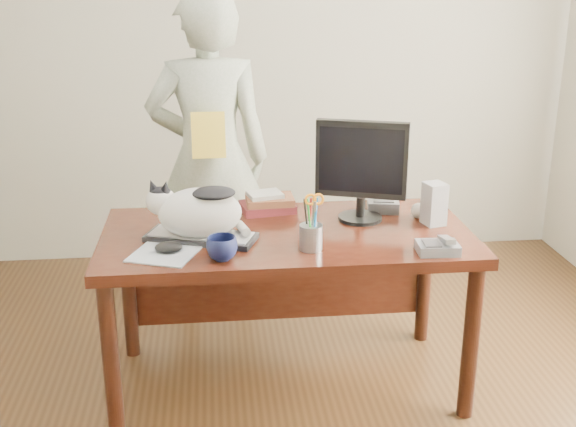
% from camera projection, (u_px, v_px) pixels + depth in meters
% --- Properties ---
extents(room, '(4.50, 4.50, 4.50)m').
position_uv_depth(room, '(306.00, 124.00, 2.37)').
color(room, black).
rests_on(room, ground).
extents(desk, '(1.60, 0.80, 0.75)m').
position_uv_depth(desk, '(285.00, 256.00, 3.26)').
color(desk, black).
rests_on(desk, ground).
extents(keyboard, '(0.49, 0.32, 0.03)m').
position_uv_depth(keyboard, '(201.00, 237.00, 3.04)').
color(keyboard, black).
rests_on(keyboard, desk).
extents(cat, '(0.45, 0.32, 0.26)m').
position_uv_depth(cat, '(197.00, 210.00, 3.00)').
color(cat, white).
rests_on(cat, keyboard).
extents(monitor, '(0.40, 0.25, 0.46)m').
position_uv_depth(monitor, '(361.00, 165.00, 3.18)').
color(monitor, black).
rests_on(monitor, desk).
extents(pen_cup, '(0.10, 0.10, 0.24)m').
position_uv_depth(pen_cup, '(311.00, 234.00, 2.92)').
color(pen_cup, '#95959B').
rests_on(pen_cup, desk).
extents(mousepad, '(0.31, 0.29, 0.01)m').
position_uv_depth(mousepad, '(164.00, 254.00, 2.88)').
color(mousepad, silver).
rests_on(mousepad, desk).
extents(mouse, '(0.13, 0.11, 0.04)m').
position_uv_depth(mouse, '(169.00, 247.00, 2.89)').
color(mouse, black).
rests_on(mouse, mousepad).
extents(coffee_mug, '(0.15, 0.15, 0.10)m').
position_uv_depth(coffee_mug, '(222.00, 248.00, 2.82)').
color(coffee_mug, '#0C1133').
rests_on(coffee_mug, desk).
extents(phone, '(0.17, 0.14, 0.08)m').
position_uv_depth(phone, '(438.00, 247.00, 2.90)').
color(phone, slate).
rests_on(phone, desk).
extents(speaker, '(0.11, 0.11, 0.19)m').
position_uv_depth(speaker, '(434.00, 204.00, 3.20)').
color(speaker, '#9C9C9E').
rests_on(speaker, desk).
extents(baseball, '(0.07, 0.07, 0.07)m').
position_uv_depth(baseball, '(419.00, 211.00, 3.29)').
color(baseball, beige).
rests_on(baseball, desk).
extents(book_stack, '(0.27, 0.21, 0.09)m').
position_uv_depth(book_stack, '(268.00, 203.00, 3.38)').
color(book_stack, '#451216').
rests_on(book_stack, desk).
extents(calculator, '(0.18, 0.21, 0.06)m').
position_uv_depth(calculator, '(383.00, 203.00, 3.42)').
color(calculator, slate).
rests_on(calculator, desk).
extents(person, '(0.65, 0.44, 1.76)m').
position_uv_depth(person, '(210.00, 160.00, 3.78)').
color(person, beige).
rests_on(person, ground).
extents(held_book, '(0.17, 0.10, 0.23)m').
position_uv_depth(held_book, '(208.00, 135.00, 3.56)').
color(held_book, gold).
rests_on(held_book, person).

